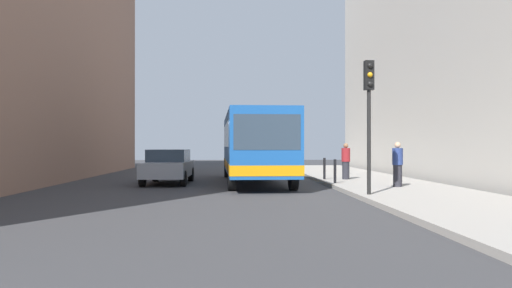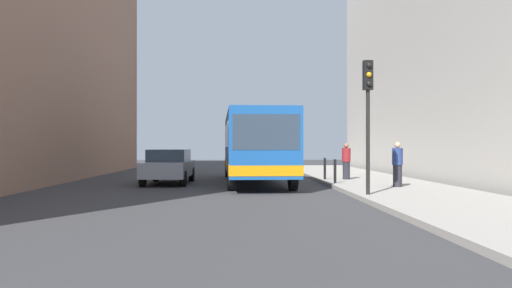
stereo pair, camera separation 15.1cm
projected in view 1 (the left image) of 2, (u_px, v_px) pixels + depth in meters
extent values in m
plane|color=#38383A|center=(250.00, 191.00, 17.94)|extent=(80.00, 80.00, 0.00)
cube|color=#9E9991|center=(398.00, 189.00, 18.19)|extent=(4.40, 40.00, 0.15)
cube|color=#19519E|center=(254.00, 143.00, 22.15)|extent=(2.88, 11.08, 2.50)
cube|color=orange|center=(254.00, 165.00, 22.15)|extent=(2.90, 11.10, 0.36)
cube|color=#2D3D4C|center=(267.00, 132.00, 16.69)|extent=(2.26, 0.14, 1.20)
cube|color=#2D3D4C|center=(254.00, 136.00, 22.65)|extent=(2.84, 9.48, 1.00)
cylinder|color=black|center=(293.00, 177.00, 18.35)|extent=(0.31, 1.01, 1.00)
cylinder|color=black|center=(232.00, 177.00, 18.17)|extent=(0.31, 1.01, 1.00)
cylinder|color=black|center=(270.00, 168.00, 26.13)|extent=(0.31, 1.01, 1.00)
cylinder|color=black|center=(227.00, 168.00, 25.94)|extent=(0.31, 1.01, 1.00)
cube|color=#A5A8AD|center=(168.00, 169.00, 21.58)|extent=(1.88, 4.43, 0.64)
cube|color=#2D3D4C|center=(169.00, 155.00, 21.73)|extent=(1.65, 2.49, 0.52)
cylinder|color=black|center=(183.00, 178.00, 20.10)|extent=(0.23, 0.64, 0.64)
cylinder|color=black|center=(142.00, 179.00, 20.06)|extent=(0.23, 0.64, 0.64)
cylinder|color=black|center=(191.00, 174.00, 23.10)|extent=(0.23, 0.64, 0.64)
cylinder|color=black|center=(155.00, 174.00, 23.06)|extent=(0.23, 0.64, 0.64)
cylinder|color=black|center=(369.00, 142.00, 15.29)|extent=(0.12, 0.12, 3.20)
cube|color=black|center=(369.00, 75.00, 15.29)|extent=(0.28, 0.24, 0.90)
sphere|color=black|center=(370.00, 66.00, 15.16)|extent=(0.16, 0.16, 0.16)
sphere|color=orange|center=(370.00, 75.00, 15.16)|extent=(0.16, 0.16, 0.16)
sphere|color=black|center=(370.00, 84.00, 15.16)|extent=(0.16, 0.16, 0.16)
cylinder|color=black|center=(335.00, 171.00, 19.88)|extent=(0.11, 0.11, 0.95)
cylinder|color=black|center=(324.00, 169.00, 22.18)|extent=(0.11, 0.11, 0.95)
cylinder|color=#26262D|center=(398.00, 176.00, 18.14)|extent=(0.32, 0.32, 0.79)
cylinder|color=navy|center=(398.00, 156.00, 18.14)|extent=(0.38, 0.38, 0.61)
sphere|color=tan|center=(398.00, 145.00, 18.15)|extent=(0.22, 0.22, 0.22)
cylinder|color=#26262D|center=(346.00, 170.00, 22.17)|extent=(0.32, 0.32, 0.79)
cylinder|color=maroon|center=(346.00, 155.00, 22.17)|extent=(0.38, 0.38, 0.61)
sphere|color=#8C6647|center=(346.00, 146.00, 22.17)|extent=(0.22, 0.22, 0.22)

